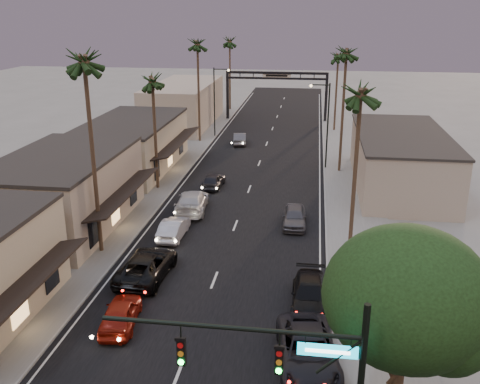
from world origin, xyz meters
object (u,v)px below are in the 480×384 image
(traffic_signal, at_px, (300,374))
(streetlight_right, at_px, (325,119))
(curbside_near, at_px, (308,351))
(corner_tree, at_px, (408,303))
(arch, at_px, (277,84))
(palm_ld, at_px, (197,41))
(palm_ra, at_px, (361,88))
(palm_far, at_px, (230,39))
(palm_lc, at_px, (152,76))
(streetlight_left, at_px, (216,96))
(curbside_black, at_px, (310,294))
(palm_lb, at_px, (84,56))
(palm_rc, at_px, (338,53))
(palm_rb, at_px, (347,49))
(oncoming_pickup, at_px, (147,265))
(oncoming_silver, at_px, (174,228))
(oncoming_red, at_px, (120,314))

(traffic_signal, xyz_separation_m, streetlight_right, (1.23, 41.00, 0.25))
(curbside_near, bearing_deg, streetlight_right, 81.26)
(corner_tree, relative_size, arch, 0.58)
(palm_ld, height_order, palm_ra, palm_ld)
(palm_ra, height_order, palm_far, same)
(streetlight_right, distance_m, palm_lc, 18.66)
(streetlight_left, xyz_separation_m, curbside_black, (12.89, -41.23, -4.59))
(palm_lc, distance_m, palm_far, 42.01)
(streetlight_left, relative_size, palm_ld, 0.63)
(streetlight_left, distance_m, palm_ld, 7.88)
(palm_lb, distance_m, curbside_near, 22.02)
(palm_ra, xyz_separation_m, palm_far, (-16.90, 54.00, 0.00))
(corner_tree, distance_m, curbside_near, 7.31)
(palm_lb, height_order, palm_rc, palm_lb)
(arch, xyz_separation_m, palm_lb, (-8.60, -48.00, 7.85))
(streetlight_left, xyz_separation_m, palm_far, (-1.38, 20.00, 6.11))
(palm_rb, bearing_deg, palm_lb, -128.02)
(oncoming_pickup, distance_m, curbside_near, 12.75)
(streetlight_right, relative_size, curbside_black, 1.77)
(corner_tree, xyz_separation_m, palm_rb, (-0.88, 36.55, 6.44))
(streetlight_left, bearing_deg, curbside_black, -72.65)
(streetlight_right, distance_m, palm_far, 36.85)
(palm_ra, relative_size, oncoming_silver, 3.02)
(palm_rc, bearing_deg, palm_lb, -112.27)
(palm_ra, bearing_deg, palm_ld, 119.02)
(palm_ld, distance_m, palm_far, 23.02)
(streetlight_left, distance_m, palm_rc, 17.42)
(corner_tree, xyz_separation_m, streetlight_right, (-2.56, 37.55, -0.65))
(palm_rb, height_order, oncoming_red, palm_rb)
(arch, bearing_deg, curbside_black, -83.60)
(palm_lb, bearing_deg, palm_far, 89.69)
(traffic_signal, xyz_separation_m, curbside_black, (0.28, 12.77, -4.34))
(oncoming_red, bearing_deg, traffic_signal, 128.99)
(corner_tree, xyz_separation_m, palm_lb, (-18.08, 14.55, 7.41))
(curbside_near, bearing_deg, palm_ld, 101.30)
(oncoming_silver, bearing_deg, corner_tree, 128.81)
(palm_rc, bearing_deg, oncoming_silver, -108.25)
(palm_lc, height_order, palm_far, palm_far)
(traffic_signal, bearing_deg, curbside_black, 88.75)
(traffic_signal, distance_m, streetlight_left, 55.45)
(palm_rb, xyz_separation_m, palm_far, (-16.90, 34.00, -0.97))
(corner_tree, distance_m, palm_ra, 17.45)
(palm_far, distance_m, curbside_black, 63.78)
(palm_lb, relative_size, palm_rb, 1.07)
(streetlight_right, xyz_separation_m, palm_lc, (-15.52, -9.00, 5.14))
(arch, bearing_deg, palm_ld, -119.83)
(streetlight_left, bearing_deg, palm_rc, 21.14)
(palm_lc, height_order, curbside_black, palm_lc)
(corner_tree, height_order, curbside_near, corner_tree)
(palm_far, bearing_deg, curbside_near, -77.93)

